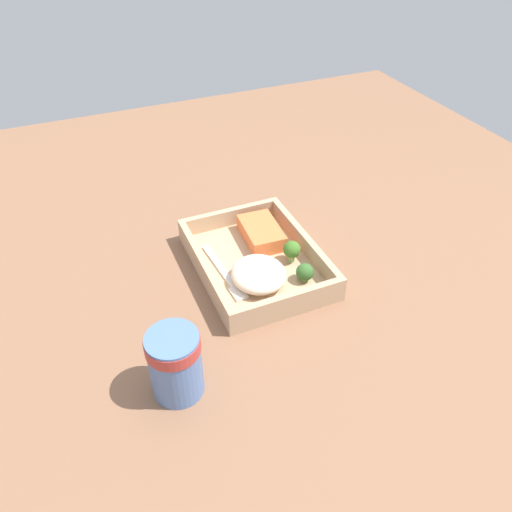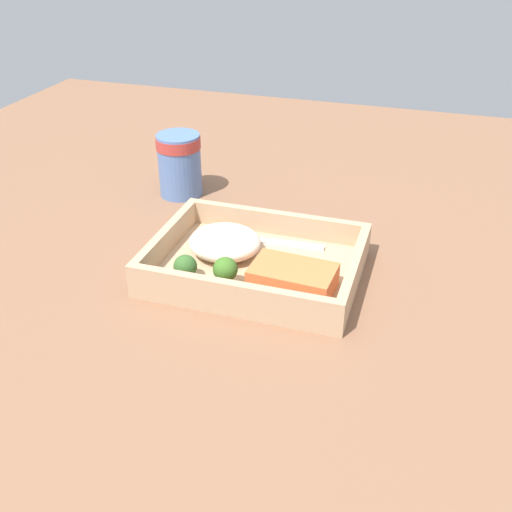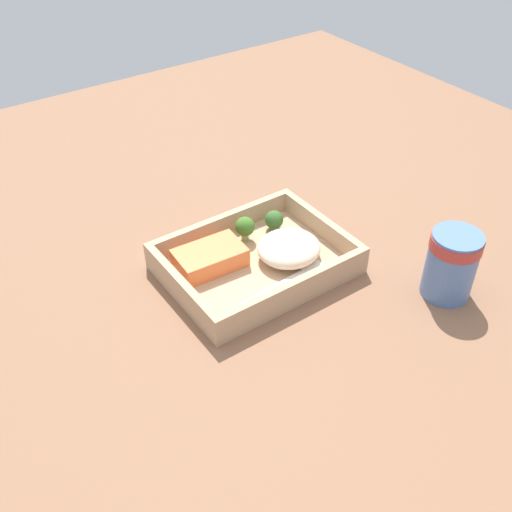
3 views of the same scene
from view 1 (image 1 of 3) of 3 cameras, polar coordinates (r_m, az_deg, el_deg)
ground_plane at (r=90.06cm, az=0.00°, el=-1.83°), size 160.00×160.00×2.00cm
takeout_tray at (r=89.02cm, az=0.00°, el=-1.05°), size 27.04×20.34×1.20cm
tray_rim at (r=87.57cm, az=0.00°, el=0.09°), size 27.04×20.34×3.37cm
salmon_fillet at (r=93.14cm, az=0.61°, el=2.66°), size 10.67×6.99×3.00cm
mashed_potatoes at (r=83.48cm, az=0.30°, el=-2.08°), size 9.87×9.26×3.65cm
broccoli_floret_1 at (r=84.29cm, az=5.60°, el=-1.87°), size 3.03×3.03×3.35cm
broccoli_floret_2 at (r=87.66cm, az=4.12°, el=0.69°), size 3.11×3.11×4.17cm
fork at (r=85.90cm, az=-3.51°, el=-2.18°), size 15.88×2.77×0.44cm
paper_cup at (r=67.84cm, az=-9.24°, el=-11.80°), size 7.28×7.28×10.41cm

